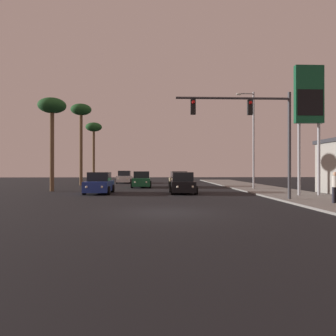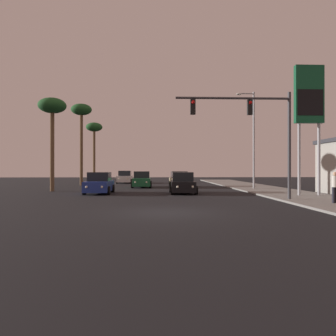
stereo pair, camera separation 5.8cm
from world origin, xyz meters
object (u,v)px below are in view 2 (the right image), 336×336
palm_tree_far (94,130)px  car_tan (179,180)px  traffic_light_mast (257,123)px  palm_tree_mid (81,115)px  car_black (183,184)px  palm_tree_near (52,110)px  pedestrian_on_sidewalk (335,186)px  street_lamp (252,135)px  car_white (125,177)px  car_blue (99,184)px  car_green (142,180)px  gas_station_sign (309,102)px

palm_tree_far → car_tan: bearing=-50.7°
traffic_light_mast → palm_tree_mid: 24.47m
palm_tree_far → car_black: bearing=-63.7°
car_black → palm_tree_near: palm_tree_near is taller
palm_tree_near → car_black: bearing=-13.8°
palm_tree_far → pedestrian_on_sidewalk: bearing=-59.3°
street_lamp → pedestrian_on_sidewalk: bearing=-87.4°
traffic_light_mast → pedestrian_on_sidewalk: (3.48, -2.39, -3.68)m
traffic_light_mast → car_white: bearing=112.3°
car_white → palm_tree_mid: 10.73m
car_blue → palm_tree_mid: bearing=-71.2°
car_blue → street_lamp: bearing=-162.8°
street_lamp → palm_tree_near: size_ratio=1.11×
car_blue → palm_tree_far: bearing=-78.3°
car_green → car_tan: same height
palm_tree_mid → car_white: bearing=53.7°
car_blue → car_green: 8.91m
traffic_light_mast → palm_tree_near: bearing=148.9°
car_green → car_black: bearing=112.4°
traffic_light_mast → palm_tree_mid: size_ratio=0.73×
palm_tree_far → car_blue: bearing=-78.4°
street_lamp → pedestrian_on_sidewalk: street_lamp is taller
car_blue → car_tan: (6.93, 8.49, 0.00)m
car_blue → pedestrian_on_sidewalk: (14.08, -8.88, 0.27)m
traffic_light_mast → palm_tree_far: (-15.23, 29.11, 2.91)m
street_lamp → palm_tree_far: 26.01m
street_lamp → palm_tree_near: (-17.99, -1.50, 1.90)m
car_green → car_white: bearing=-75.9°
street_lamp → palm_tree_near: street_lamp is taller
palm_tree_far → palm_tree_mid: 10.03m
palm_tree_far → palm_tree_near: bearing=-89.6°
gas_station_sign → palm_tree_mid: (-19.34, 16.42, 1.70)m
traffic_light_mast → palm_tree_near: (-15.10, 9.11, 2.31)m
traffic_light_mast → gas_station_sign: bearing=30.9°
car_green → palm_tree_mid: 11.30m
traffic_light_mast → car_blue: bearing=148.5°
traffic_light_mast → palm_tree_near: palm_tree_near is taller
car_green → street_lamp: (10.48, -4.26, 4.36)m
car_white → car_black: (6.36, -18.86, 0.00)m
street_lamp → car_black: bearing=-148.4°
car_blue → pedestrian_on_sidewalk: 16.64m
street_lamp → palm_tree_far: bearing=134.4°
car_white → street_lamp: 20.20m
gas_station_sign → palm_tree_near: 20.63m
car_black → pedestrian_on_sidewalk: pedestrian_on_sidewalk is taller
car_green → palm_tree_far: bearing=-62.5°
car_tan → palm_tree_mid: 14.12m
traffic_light_mast → street_lamp: size_ratio=0.78×
pedestrian_on_sidewalk → palm_tree_far: size_ratio=0.19×
car_green → palm_tree_mid: bearing=-31.0°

